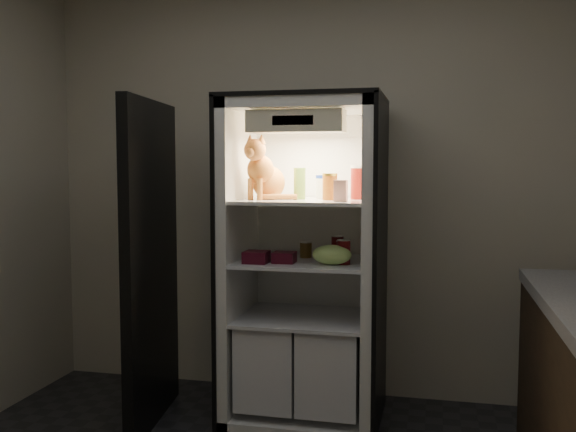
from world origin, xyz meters
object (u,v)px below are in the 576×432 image
at_px(condiment_jar, 306,249).
at_px(berry_box_left, 256,257).
at_px(salsa_jar, 330,187).
at_px(soda_can_a, 338,247).
at_px(soda_can_b, 342,251).
at_px(soda_can_c, 344,252).
at_px(grape_bag, 332,255).
at_px(refrigerator, 306,283).
at_px(cream_carton, 341,191).
at_px(mayo_tub, 324,187).
at_px(parmesan_shaker, 300,183).
at_px(pepper_jar, 360,182).
at_px(tabby_cat, 265,175).
at_px(berry_box_right, 284,257).

distance_m(condiment_jar, berry_box_left, 0.35).
height_order(salsa_jar, soda_can_a, salsa_jar).
bearing_deg(soda_can_b, soda_can_c, -74.95).
xyz_separation_m(soda_can_c, condiment_jar, (-0.26, 0.21, -0.02)).
height_order(soda_can_a, grape_bag, soda_can_a).
bearing_deg(refrigerator, berry_box_left, -134.72).
xyz_separation_m(cream_carton, soda_can_c, (0.01, 0.05, -0.34)).
xyz_separation_m(salsa_jar, soda_can_a, (0.03, 0.13, -0.36)).
bearing_deg(condiment_jar, mayo_tub, 13.27).
xyz_separation_m(grape_bag, berry_box_left, (-0.42, -0.04, -0.02)).
bearing_deg(cream_carton, salsa_jar, 121.75).
distance_m(refrigerator, salsa_jar, 0.60).
relative_size(parmesan_shaker, condiment_jar, 1.81).
xyz_separation_m(pepper_jar, berry_box_left, (-0.55, -0.26, -0.41)).
height_order(parmesan_shaker, condiment_jar, parmesan_shaker).
relative_size(tabby_cat, cream_carton, 3.22).
relative_size(soda_can_a, soda_can_c, 0.98).
relative_size(tabby_cat, salsa_jar, 2.49).
bearing_deg(soda_can_a, cream_carton, -78.13).
bearing_deg(grape_bag, berry_box_left, -174.75).
xyz_separation_m(parmesan_shaker, mayo_tub, (0.12, 0.11, -0.02)).
height_order(tabby_cat, parmesan_shaker, tabby_cat).
bearing_deg(cream_carton, mayo_tub, 116.40).
height_order(tabby_cat, mayo_tub, tabby_cat).
distance_m(refrigerator, cream_carton, 0.64).
height_order(tabby_cat, condiment_jar, tabby_cat).
xyz_separation_m(pepper_jar, cream_carton, (-0.08, -0.25, -0.04)).
distance_m(mayo_tub, grape_bag, 0.46).
height_order(mayo_tub, soda_can_a, mayo_tub).
bearing_deg(soda_can_c, pepper_jar, 71.85).
relative_size(soda_can_a, berry_box_left, 1.00).
bearing_deg(pepper_jar, refrigerator, -174.95).
bearing_deg(tabby_cat, soda_can_a, 32.12).
distance_m(pepper_jar, soda_can_a, 0.40).
bearing_deg(pepper_jar, salsa_jar, -142.47).
distance_m(tabby_cat, pepper_jar, 0.55).
distance_m(tabby_cat, cream_carton, 0.49).
height_order(parmesan_shaker, berry_box_right, parmesan_shaker).
relative_size(condiment_jar, grape_bag, 0.46).
relative_size(parmesan_shaker, pepper_jar, 0.93).
bearing_deg(refrigerator, grape_bag, -47.07).
distance_m(pepper_jar, soda_can_b, 0.41).
relative_size(tabby_cat, soda_can_c, 2.76).
bearing_deg(soda_can_b, berry_box_left, -161.84).
relative_size(refrigerator, mayo_tub, 13.70).
distance_m(cream_carton, berry_box_right, 0.50).
bearing_deg(berry_box_right, cream_carton, -5.59).
height_order(soda_can_a, berry_box_left, soda_can_a).
xyz_separation_m(parmesan_shaker, cream_carton, (0.26, -0.17, -0.03)).
height_order(refrigerator, grape_bag, refrigerator).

